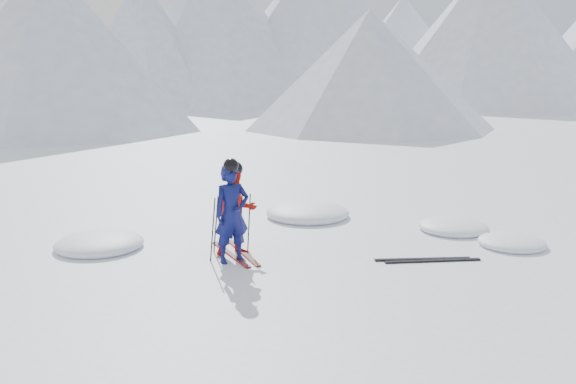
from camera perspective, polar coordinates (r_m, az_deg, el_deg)
name	(u,v)px	position (r m, az deg, el deg)	size (l,w,h in m)	color
ground	(388,246)	(11.72, 9.32, -4.97)	(160.00, 160.00, 0.00)	white
mountain_range	(182,20)	(46.32, -9.87, 15.56)	(106.15, 62.94, 15.53)	#B2BCD1
skier_blue	(232,214)	(10.44, -5.28, -2.05)	(0.62, 0.41, 1.70)	#0D114F
skier_red	(236,212)	(10.87, -4.88, -1.83)	(0.77, 0.60, 1.58)	red
pole_blue_left	(213,230)	(10.56, -7.06, -3.53)	(0.02, 0.02, 1.14)	black
pole_blue_right	(241,225)	(10.82, -4.44, -3.10)	(0.02, 0.02, 1.14)	black
pole_red_left	(216,224)	(11.07, -6.76, -3.03)	(0.02, 0.02, 1.05)	black
pole_red_right	(249,222)	(11.17, -3.67, -2.84)	(0.02, 0.02, 1.05)	black
ski_worn_left	(231,254)	(11.04, -5.40, -5.81)	(0.09, 1.70, 0.03)	black
ski_worn_right	(243,253)	(11.12, -4.22, -5.67)	(0.09, 1.70, 0.03)	black
ski_loose_a	(423,259)	(10.97, 12.49, -6.15)	(0.09, 1.70, 0.03)	black
ski_loose_b	(433,261)	(10.92, 13.38, -6.28)	(0.09, 1.70, 0.03)	black
snow_lumps	(306,230)	(12.65, 1.70, -3.58)	(8.56, 5.25, 0.41)	white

